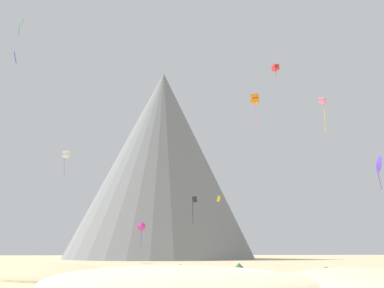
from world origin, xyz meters
TOP-DOWN VIEW (x-y plane):
  - dune_foreground_left at (-5.07, 1.56)m, footprint 24.86×21.51m
  - dune_foreground_right at (7.81, -0.23)m, footprint 13.75×22.96m
  - dune_midground at (-17.75, 15.62)m, footprint 24.53×26.43m
  - bush_ridge_crest at (14.69, 19.90)m, footprint 2.92×2.92m
  - bush_scatter_east at (-3.31, 17.45)m, footprint 3.44×3.44m
  - bush_mid_center at (-4.92, 20.27)m, footprint 1.39×1.39m
  - bush_low_patch at (1.25, 17.78)m, footprint 1.90×1.90m
  - bush_near_left at (4.25, 21.37)m, footprint 2.61×2.61m
  - bush_far_left at (-9.18, 13.60)m, footprint 3.09×3.09m
  - rock_massif at (-1.53, 99.88)m, footprint 83.75×83.75m
  - kite_black_low at (0.72, 36.81)m, footprint 0.81×1.00m
  - kite_white_mid at (-25.32, 59.49)m, footprint 1.59×1.65m
  - kite_pink_mid at (15.48, 18.26)m, footprint 1.12×1.12m
  - kite_indigo_low at (23.82, 20.82)m, footprint 1.34×2.60m
  - kite_teal_high at (-25.24, 22.63)m, footprint 0.64×0.86m
  - kite_red_high at (16.23, 36.62)m, footprint 1.38×1.34m
  - kite_magenta_low at (-7.92, 41.92)m, footprint 1.50×0.72m
  - kite_blue_mid at (-24.28, 19.45)m, footprint 0.51×0.54m
  - kite_orange_mid at (8.98, 26.93)m, footprint 1.61×1.63m
  - kite_yellow_low at (6.17, 43.39)m, footprint 0.74×0.51m

SIDE VIEW (x-z plane):
  - dune_foreground_left at x=-5.07m, z-range -1.44..1.44m
  - dune_foreground_right at x=7.81m, z-range -1.21..1.21m
  - dune_midground at x=-17.75m, z-range -1.32..1.32m
  - bush_low_patch at x=1.25m, z-range 0.00..0.44m
  - bush_ridge_crest at x=14.69m, z-range 0.00..0.58m
  - bush_mid_center at x=-4.92m, z-range 0.00..0.84m
  - bush_far_left at x=-9.18m, z-range 0.00..0.99m
  - bush_near_left at x=4.25m, z-range 0.00..1.01m
  - bush_scatter_east at x=-3.31m, z-range 0.00..1.03m
  - kite_magenta_low at x=-7.92m, z-range 4.32..8.59m
  - kite_black_low at x=0.72m, z-range 7.78..12.34m
  - kite_yellow_low at x=6.17m, z-range 11.17..12.28m
  - kite_indigo_low at x=23.82m, z-range 11.37..16.09m
  - kite_pink_mid at x=15.48m, z-range 18.98..23.86m
  - kite_white_mid at x=-25.32m, z-range 20.29..26.29m
  - kite_orange_mid at x=8.98m, z-range 22.24..27.78m
  - kite_blue_mid at x=-24.28m, z-range 25.16..26.71m
  - rock_massif at x=-1.53m, z-range -2.81..61.03m
  - kite_teal_high at x=-25.24m, z-range 31.48..33.85m
  - kite_red_high at x=16.23m, z-range 34.42..37.07m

